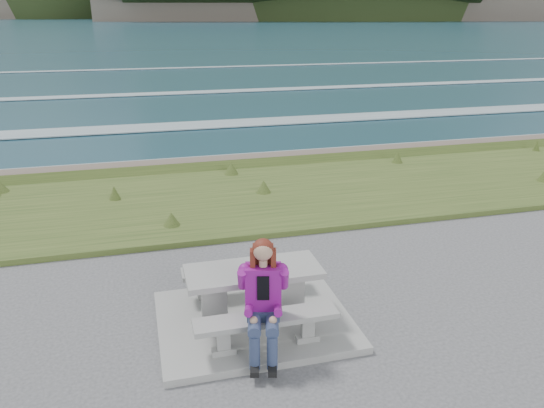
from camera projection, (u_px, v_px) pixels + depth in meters
name	position (u px, v px, depth m)	size (l,w,h in m)	color
concrete_slab	(254.00, 321.00, 7.30)	(2.60, 2.10, 0.10)	#9D9D98
picnic_table	(254.00, 280.00, 7.08)	(1.80, 0.75, 0.75)	#9D9D98
bench_landward	(266.00, 323.00, 6.53)	(1.80, 0.35, 0.45)	#9D9D98
bench_seaward	(243.00, 272.00, 7.80)	(1.80, 0.35, 0.45)	#9D9D98
grass_verge	(205.00, 203.00, 11.86)	(160.00, 4.50, 0.22)	#31491B
shore_drop	(191.00, 168.00, 14.49)	(160.00, 0.80, 2.20)	brown
ocean	(159.00, 116.00, 30.71)	(1600.00, 1600.00, 0.09)	#1F4758
headland_range	(380.00, 1.00, 410.46)	(729.83, 363.95, 217.90)	brown
seated_woman	(263.00, 316.00, 6.32)	(0.58, 0.82, 1.47)	navy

